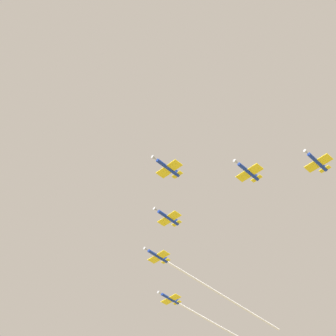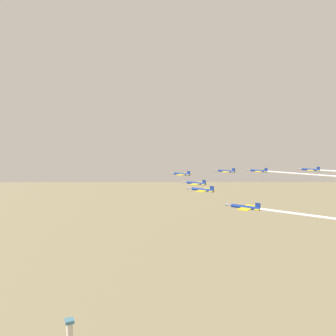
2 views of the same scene
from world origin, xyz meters
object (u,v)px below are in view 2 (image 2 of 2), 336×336
(jet_lead, at_px, (182,174))
(jet_center_rear, at_px, (329,218))
(jet_starboard_inner, at_px, (226,171))
(jet_port_inner, at_px, (196,183))
(jet_port_outer, at_px, (202,190))
(jet_starboard_outer, at_px, (308,174))

(jet_lead, height_order, jet_center_rear, jet_lead)
(jet_center_rear, bearing_deg, jet_starboard_inner, 41.61)
(jet_center_rear, bearing_deg, jet_port_inner, 60.62)
(jet_lead, height_order, jet_starboard_inner, jet_starboard_inner)
(jet_port_inner, height_order, jet_center_rear, jet_center_rear)
(jet_port_inner, bearing_deg, jet_center_rear, -119.38)
(jet_port_outer, xyz_separation_m, jet_center_rear, (54.59, 13.34, -0.56))
(jet_starboard_inner, xyz_separation_m, jet_center_rear, (96.11, -26.30, -1.58))
(jet_starboard_inner, xyz_separation_m, jet_starboard_outer, (25.06, 38.56, -0.94))
(jet_lead, distance_m, jet_port_inner, 26.82)
(jet_port_inner, distance_m, jet_starboard_inner, 37.30)
(jet_lead, relative_size, jet_center_rear, 0.17)
(jet_lead, relative_size, jet_port_inner, 1.00)
(jet_port_outer, height_order, jet_center_rear, jet_port_outer)
(jet_lead, relative_size, jet_port_outer, 1.00)
(jet_starboard_inner, bearing_deg, jet_center_rear, -138.39)
(jet_port_inner, bearing_deg, jet_starboard_outer, -36.96)
(jet_starboard_inner, height_order, jet_center_rear, jet_starboard_inner)
(jet_port_inner, height_order, jet_starboard_inner, jet_starboard_inner)
(jet_port_inner, xyz_separation_m, jet_starboard_inner, (-20.34, 31.21, 1.95))
(jet_starboard_inner, relative_size, jet_port_outer, 1.00)
(jet_port_inner, xyz_separation_m, jet_center_rear, (75.78, 4.91, 0.37))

